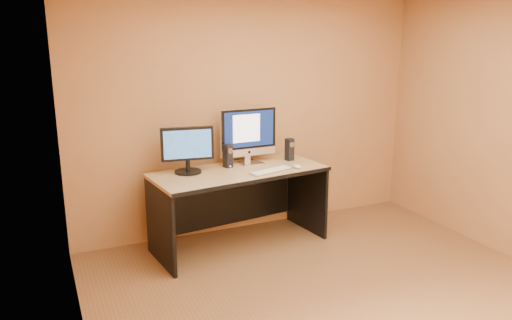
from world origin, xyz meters
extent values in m
plane|color=brown|center=(0.00, 0.00, 0.00)|extent=(4.00, 4.00, 0.00)
cube|color=#B5B6BA|center=(-0.07, 1.35, 0.82)|extent=(0.49, 0.25, 0.02)
ellipsoid|color=silver|center=(0.23, 1.36, 0.83)|extent=(0.08, 0.12, 0.04)
cylinder|color=black|center=(-0.03, 1.78, 0.82)|extent=(0.07, 0.24, 0.01)
cylinder|color=black|center=(-0.17, 1.81, 0.82)|extent=(0.09, 0.18, 0.01)
camera|label=1|loc=(-2.18, -2.98, 2.16)|focal=35.00mm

